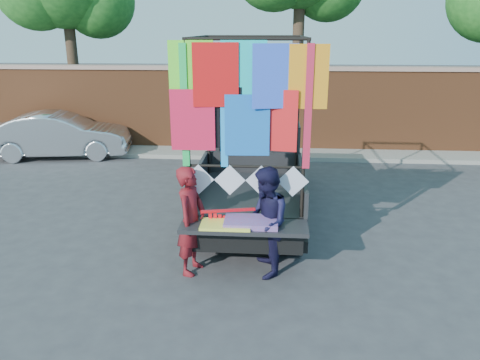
# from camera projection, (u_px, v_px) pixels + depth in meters

# --- Properties ---
(ground) EXTENTS (90.00, 90.00, 0.00)m
(ground) POSITION_uv_depth(u_px,v_px,m) (255.00, 247.00, 8.27)
(ground) COLOR #38383A
(ground) RESTS_ON ground
(brick_wall) EXTENTS (30.00, 0.45, 2.61)m
(brick_wall) POSITION_uv_depth(u_px,v_px,m) (265.00, 108.00, 14.51)
(brick_wall) COLOR brown
(brick_wall) RESTS_ON ground
(curb) EXTENTS (30.00, 1.20, 0.12)m
(curb) POSITION_uv_depth(u_px,v_px,m) (264.00, 154.00, 14.23)
(curb) COLOR gray
(curb) RESTS_ON ground
(pickup_truck) EXTENTS (2.26, 5.67, 3.57)m
(pickup_truck) POSITION_uv_depth(u_px,v_px,m) (253.00, 165.00, 9.99)
(pickup_truck) COLOR black
(pickup_truck) RESTS_ON ground
(sedan) EXTENTS (4.21, 2.05, 1.33)m
(sedan) POSITION_uv_depth(u_px,v_px,m) (60.00, 135.00, 13.92)
(sedan) COLOR silver
(sedan) RESTS_ON ground
(woman) EXTENTS (0.55, 0.71, 1.73)m
(woman) POSITION_uv_depth(u_px,v_px,m) (191.00, 221.00, 7.20)
(woman) COLOR maroon
(woman) RESTS_ON ground
(man) EXTENTS (0.76, 0.92, 1.73)m
(man) POSITION_uv_depth(u_px,v_px,m) (266.00, 223.00, 7.12)
(man) COLOR #171637
(man) RESTS_ON ground
(streamer_bundle) EXTENTS (0.83, 0.22, 0.58)m
(streamer_bundle) POSITION_uv_depth(u_px,v_px,m) (222.00, 221.00, 7.16)
(streamer_bundle) COLOR red
(streamer_bundle) RESTS_ON ground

